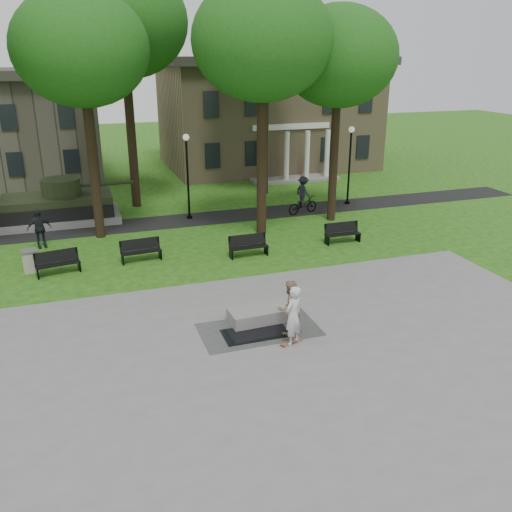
{
  "coord_description": "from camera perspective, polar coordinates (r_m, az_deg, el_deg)",
  "views": [
    {
      "loc": [
        -5.41,
        -16.92,
        8.75
      ],
      "look_at": [
        0.91,
        1.73,
        1.4
      ],
      "focal_mm": 38.0,
      "sensor_mm": 36.0,
      "label": 1
    }
  ],
  "objects": [
    {
      "name": "friend_watching",
      "position": [
        17.87,
        3.53,
        -5.42
      ],
      "size": [
        1.06,
        0.92,
        1.87
      ],
      "primitive_type": "imported",
      "rotation": [
        0.0,
        0.0,
        3.4
      ],
      "color": "#987E62",
      "rests_on": "plaza"
    },
    {
      "name": "tree_3",
      "position": [
        29.63,
        8.72,
        19.96
      ],
      "size": [
        6.0,
        6.0,
        11.19
      ],
      "color": "black",
      "rests_on": "ground"
    },
    {
      "name": "tree_2",
      "position": [
        26.94,
        0.64,
        21.68
      ],
      "size": [
        6.6,
        6.6,
        12.16
      ],
      "color": "black",
      "rests_on": "ground"
    },
    {
      "name": "pedestrian_walker",
      "position": [
        27.83,
        -21.85,
        2.69
      ],
      "size": [
        1.19,
        0.7,
        1.89
      ],
      "primitive_type": "imported",
      "rotation": [
        0.0,
        0.0,
        0.22
      ],
      "color": "black",
      "rests_on": "ground"
    },
    {
      "name": "lamp_right",
      "position": [
        33.8,
        9.85,
        10.02
      ],
      "size": [
        0.36,
        0.36,
        4.73
      ],
      "color": "black",
      "rests_on": "ground"
    },
    {
      "name": "park_bench_3",
      "position": [
        27.03,
        9.05,
        2.49
      ],
      "size": [
        1.8,
        0.53,
        1.0
      ],
      "rotation": [
        0.0,
        0.0,
        -0.01
      ],
      "color": "black",
      "rests_on": "ground"
    },
    {
      "name": "puddle",
      "position": [
        18.23,
        -0.06,
        -8.13
      ],
      "size": [
        2.2,
        1.2,
        0.0
      ],
      "primitive_type": "cube",
      "color": "black",
      "rests_on": "plaza"
    },
    {
      "name": "tank_monument",
      "position": [
        31.92,
        -20.07,
        4.9
      ],
      "size": [
        7.45,
        3.4,
        2.4
      ],
      "color": "gray",
      "rests_on": "ground"
    },
    {
      "name": "cyclist",
      "position": [
        31.69,
        4.96,
        6.05
      ],
      "size": [
        2.11,
        1.25,
        2.2
      ],
      "rotation": [
        0.0,
        0.0,
        1.83
      ],
      "color": "black",
      "rests_on": "ground"
    },
    {
      "name": "skateboarder",
      "position": [
        17.2,
        3.91,
        -6.28
      ],
      "size": [
        0.87,
        0.81,
        1.99
      ],
      "primitive_type": "imported",
      "rotation": [
        0.0,
        0.0,
        3.76
      ],
      "color": "silver",
      "rests_on": "plaza"
    },
    {
      "name": "plaza",
      "position": [
        15.73,
        4.87,
        -13.34
      ],
      "size": [
        22.0,
        16.0,
        0.02
      ],
      "primitive_type": "cube",
      "color": "gray",
      "rests_on": "ground"
    },
    {
      "name": "building_right",
      "position": [
        45.81,
        1.06,
        14.95
      ],
      "size": [
        17.0,
        12.0,
        8.6
      ],
      "color": "#9E8460",
      "rests_on": "ground"
    },
    {
      "name": "park_bench_1",
      "position": [
        24.83,
        -12.03,
        0.66
      ],
      "size": [
        1.83,
        0.67,
        1.0
      ],
      "rotation": [
        0.0,
        0.0,
        0.08
      ],
      "color": "black",
      "rests_on": "ground"
    },
    {
      "name": "skateboard",
      "position": [
        17.66,
        3.72,
        -9.06
      ],
      "size": [
        0.8,
        0.41,
        0.07
      ],
      "primitive_type": "cube",
      "rotation": [
        0.0,
        0.0,
        0.29
      ],
      "color": "brown",
      "rests_on": "plaza"
    },
    {
      "name": "tree_4",
      "position": [
        33.13,
        -13.89,
        22.77
      ],
      "size": [
        7.2,
        7.2,
        13.5
      ],
      "color": "black",
      "rests_on": "ground"
    },
    {
      "name": "park_bench_2",
      "position": [
        24.87,
        -0.83,
        1.15
      ],
      "size": [
        1.81,
        0.57,
        1.0
      ],
      "rotation": [
        0.0,
        0.0,
        0.03
      ],
      "color": "black",
      "rests_on": "ground"
    },
    {
      "name": "concrete_block",
      "position": [
        18.96,
        0.5,
        -6.17
      ],
      "size": [
        2.24,
        1.09,
        0.45
      ],
      "primitive_type": "cube",
      "rotation": [
        0.0,
        0.0,
        0.04
      ],
      "color": "gray",
      "rests_on": "plaza"
    },
    {
      "name": "park_bench_0",
      "position": [
        24.34,
        -20.15,
        -0.59
      ],
      "size": [
        1.85,
        0.83,
        1.0
      ],
      "rotation": [
        0.0,
        0.0,
        0.18
      ],
      "color": "black",
      "rests_on": "ground"
    },
    {
      "name": "tree_5",
      "position": [
        35.49,
        0.97,
        21.95
      ],
      "size": [
        6.4,
        6.4,
        12.44
      ],
      "color": "black",
      "rests_on": "ground"
    },
    {
      "name": "trash_bin",
      "position": [
        25.02,
        -22.67,
        -0.47
      ],
      "size": [
        0.75,
        0.75,
        0.96
      ],
      "rotation": [
        0.0,
        0.0,
        0.15
      ],
      "color": "beige",
      "rests_on": "ground"
    },
    {
      "name": "lamp_mid",
      "position": [
        30.4,
        -7.23,
        9.01
      ],
      "size": [
        0.36,
        0.36,
        4.73
      ],
      "color": "black",
      "rests_on": "ground"
    },
    {
      "name": "tree_1",
      "position": [
        27.43,
        -17.93,
        19.99
      ],
      "size": [
        6.2,
        6.2,
        11.63
      ],
      "color": "black",
      "rests_on": "ground"
    },
    {
      "name": "footpath",
      "position": [
        30.69,
        -7.8,
        3.72
      ],
      "size": [
        44.0,
        2.6,
        0.01
      ],
      "primitive_type": "cube",
      "color": "black",
      "rests_on": "ground"
    },
    {
      "name": "ground",
      "position": [
        19.8,
        -0.89,
        -5.76
      ],
      "size": [
        120.0,
        120.0,
        0.0
      ],
      "primitive_type": "plane",
      "color": "#1F4C11",
      "rests_on": "ground"
    }
  ]
}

